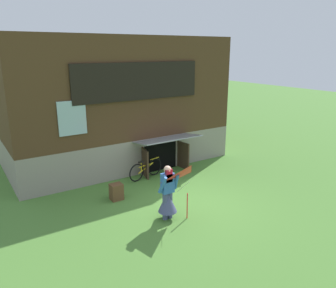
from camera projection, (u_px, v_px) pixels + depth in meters
ground_plane at (188, 204)px, 10.07m from camera, size 60.00×60.00×0.00m
log_house at (112, 100)px, 13.64m from camera, size 8.51×5.73×4.99m
person at (168, 197)px, 9.04m from camera, size 0.61×0.52×1.54m
kite at (191, 179)px, 8.66m from camera, size 0.95×0.93×1.54m
bicycle_yellow at (146, 169)px, 12.00m from camera, size 1.51×0.37×0.70m
wooden_crate at (116, 192)px, 10.30m from camera, size 0.37×0.32×0.52m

